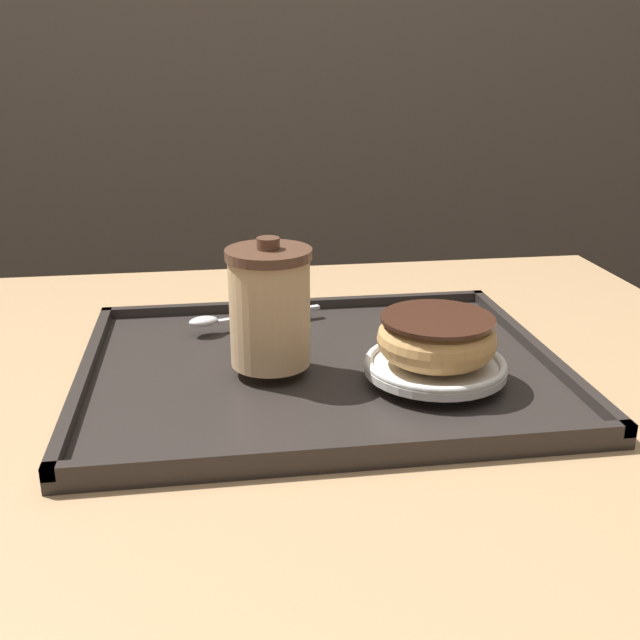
% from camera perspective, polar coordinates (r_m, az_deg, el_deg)
% --- Properties ---
extents(cafe_table, '(1.09, 0.90, 0.73)m').
position_cam_1_polar(cafe_table, '(0.87, -2.13, -14.36)').
color(cafe_table, tan).
rests_on(cafe_table, ground_plane).
extents(serving_tray, '(0.50, 0.39, 0.02)m').
position_cam_1_polar(serving_tray, '(0.80, -0.00, -3.82)').
color(serving_tray, '#282321').
rests_on(serving_tray, cafe_table).
extents(coffee_cup_front, '(0.09, 0.09, 0.13)m').
position_cam_1_polar(coffee_cup_front, '(0.76, -3.87, 1.11)').
color(coffee_cup_front, '#E0B784').
rests_on(coffee_cup_front, serving_tray).
extents(plate_with_chocolate_donut, '(0.14, 0.14, 0.01)m').
position_cam_1_polar(plate_with_chocolate_donut, '(0.76, 8.76, -3.40)').
color(plate_with_chocolate_donut, white).
rests_on(plate_with_chocolate_donut, serving_tray).
extents(donut_chocolate_glazed, '(0.12, 0.12, 0.04)m').
position_cam_1_polar(donut_chocolate_glazed, '(0.75, 8.88, -1.34)').
color(donut_chocolate_glazed, tan).
rests_on(donut_chocolate_glazed, plate_with_chocolate_donut).
extents(spoon, '(0.16, 0.06, 0.01)m').
position_cam_1_polar(spoon, '(0.90, -7.19, 0.09)').
color(spoon, silver).
rests_on(spoon, serving_tray).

